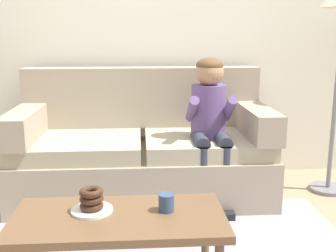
# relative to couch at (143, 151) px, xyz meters

# --- Properties ---
(ground) EXTENTS (10.00, 10.00, 0.00)m
(ground) POSITION_rel_couch_xyz_m (0.07, -0.85, -0.36)
(ground) COLOR #9E896B
(wall_back) EXTENTS (8.00, 0.10, 2.80)m
(wall_back) POSITION_rel_couch_xyz_m (0.07, 0.55, 1.04)
(wall_back) COLOR silver
(wall_back) RESTS_ON ground
(couch) EXTENTS (1.95, 0.90, 1.00)m
(couch) POSITION_rel_couch_xyz_m (0.00, 0.00, 0.00)
(couch) COLOR tan
(couch) RESTS_ON ground
(coffee_table) EXTENTS (1.05, 0.51, 0.40)m
(coffee_table) POSITION_rel_couch_xyz_m (-0.13, -1.29, 0.00)
(coffee_table) COLOR brown
(coffee_table) RESTS_ON ground
(person_child) EXTENTS (0.34, 0.58, 1.10)m
(person_child) POSITION_rel_couch_xyz_m (0.49, -0.21, 0.32)
(person_child) COLOR #664C84
(person_child) RESTS_ON ground
(plate) EXTENTS (0.21, 0.21, 0.01)m
(plate) POSITION_rel_couch_xyz_m (-0.27, -1.23, 0.05)
(plate) COLOR white
(plate) RESTS_ON coffee_table
(donut) EXTENTS (0.16, 0.16, 0.04)m
(donut) POSITION_rel_couch_xyz_m (-0.27, -1.23, 0.08)
(donut) COLOR #422619
(donut) RESTS_ON plate
(donut_second) EXTENTS (0.15, 0.15, 0.04)m
(donut_second) POSITION_rel_couch_xyz_m (-0.27, -1.23, 0.11)
(donut_second) COLOR #422619
(donut_second) RESTS_ON donut
(donut_third) EXTENTS (0.16, 0.16, 0.04)m
(donut_third) POSITION_rel_couch_xyz_m (-0.27, -1.23, 0.15)
(donut_third) COLOR #422619
(donut_third) RESTS_ON donut_second
(mug) EXTENTS (0.08, 0.08, 0.09)m
(mug) POSITION_rel_couch_xyz_m (0.10, -1.25, 0.09)
(mug) COLOR #334C72
(mug) RESTS_ON coffee_table
(toy_controller) EXTENTS (0.23, 0.09, 0.05)m
(toy_controller) POSITION_rel_couch_xyz_m (-0.66, -0.78, -0.33)
(toy_controller) COLOR gold
(toy_controller) RESTS_ON ground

